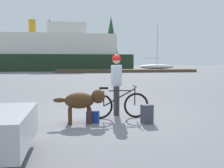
% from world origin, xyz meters
% --- Properties ---
extents(ground_plane, '(160.00, 160.00, 0.00)m').
position_xyz_m(ground_plane, '(0.00, 0.00, 0.00)').
color(ground_plane, slate).
extents(bicycle, '(1.72, 0.44, 0.91)m').
position_xyz_m(bicycle, '(0.26, -0.29, 0.38)').
color(bicycle, black).
rests_on(bicycle, ground_plane).
extents(person_cyclist, '(0.32, 0.53, 1.78)m').
position_xyz_m(person_cyclist, '(0.30, 0.19, 1.08)').
color(person_cyclist, '#333338').
rests_on(person_cyclist, ground_plane).
extents(dog, '(1.32, 0.48, 0.86)m').
position_xyz_m(dog, '(-0.72, -0.70, 0.58)').
color(dog, '#472D19').
rests_on(dog, ground_plane).
extents(backpack, '(0.32, 0.26, 0.48)m').
position_xyz_m(backpack, '(0.89, -0.96, 0.24)').
color(backpack, '#3F3F4C').
rests_on(backpack, ground_plane).
extents(handbag_pannier, '(0.36, 0.26, 0.29)m').
position_xyz_m(handbag_pannier, '(-0.47, -0.66, 0.15)').
color(handbag_pannier, navy).
rests_on(handbag_pannier, ground_plane).
extents(dock_pier, '(19.32, 2.23, 0.40)m').
position_xyz_m(dock_pier, '(6.55, 28.10, 0.20)').
color(dock_pier, brown).
rests_on(dock_pier, ground_plane).
extents(ferry_boat, '(25.34, 8.89, 8.16)m').
position_xyz_m(ferry_boat, '(-4.00, 37.01, 2.82)').
color(ferry_boat, '#1E331E').
rests_on(ferry_boat, ground_plane).
extents(sailboat_moored, '(6.99, 1.96, 8.41)m').
position_xyz_m(sailboat_moored, '(15.33, 41.63, 0.50)').
color(sailboat_moored, silver).
rests_on(sailboat_moored, ground_plane).
extents(pine_tree_center, '(4.06, 4.06, 9.86)m').
position_xyz_m(pine_tree_center, '(0.77, 55.02, 6.44)').
color(pine_tree_center, '#4C331E').
rests_on(pine_tree_center, ground_plane).
extents(pine_tree_far_right, '(3.67, 3.67, 12.33)m').
position_xyz_m(pine_tree_far_right, '(8.66, 56.92, 7.38)').
color(pine_tree_far_right, '#4C331E').
rests_on(pine_tree_far_right, ground_plane).
extents(pine_tree_mid_back, '(3.63, 3.63, 12.30)m').
position_xyz_m(pine_tree_mid_back, '(-6.37, 62.22, 7.73)').
color(pine_tree_mid_back, '#4C331E').
rests_on(pine_tree_mid_back, ground_plane).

